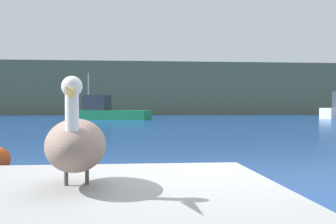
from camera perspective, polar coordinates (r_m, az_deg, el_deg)
hillside_backdrop at (r=68.90m, az=-5.13°, el=3.03°), size 140.00×11.57×7.96m
pelican at (r=3.19m, az=-12.20°, el=-4.13°), size 0.47×1.23×0.79m
fishing_boat_green at (r=42.81m, az=-8.24°, el=0.10°), size 8.14×4.99×4.66m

